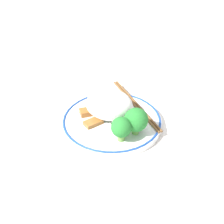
{
  "coord_description": "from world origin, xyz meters",
  "views": [
    {
      "loc": [
        0.17,
        -0.51,
        0.42
      ],
      "look_at": [
        0.0,
        0.0,
        0.03
      ],
      "focal_mm": 50.0,
      "sensor_mm": 36.0,
      "label": 1
    }
  ],
  "objects_px": {
    "plate": "(112,121)",
    "broccoli_back_center": "(136,120)",
    "chopsticks": "(136,104)",
    "broccoli_back_left": "(121,128)"
  },
  "relations": [
    {
      "from": "plate",
      "to": "broccoli_back_left",
      "type": "xyz_separation_m",
      "value": [
        0.04,
        -0.06,
        0.04
      ]
    },
    {
      "from": "plate",
      "to": "chopsticks",
      "type": "xyz_separation_m",
      "value": [
        0.03,
        0.07,
        0.01
      ]
    },
    {
      "from": "chopsticks",
      "to": "broccoli_back_center",
      "type": "bearing_deg",
      "value": -75.24
    },
    {
      "from": "plate",
      "to": "broccoli_back_center",
      "type": "bearing_deg",
      "value": -25.48
    },
    {
      "from": "broccoli_back_center",
      "to": "chopsticks",
      "type": "distance_m",
      "value": 0.11
    },
    {
      "from": "plate",
      "to": "broccoli_back_center",
      "type": "xyz_separation_m",
      "value": [
        0.06,
        -0.03,
        0.04
      ]
    },
    {
      "from": "broccoli_back_center",
      "to": "chopsticks",
      "type": "bearing_deg",
      "value": 104.76
    },
    {
      "from": "plate",
      "to": "broccoli_back_center",
      "type": "height_order",
      "value": "broccoli_back_center"
    },
    {
      "from": "plate",
      "to": "chopsticks",
      "type": "height_order",
      "value": "chopsticks"
    },
    {
      "from": "broccoli_back_center",
      "to": "plate",
      "type": "bearing_deg",
      "value": 154.52
    }
  ]
}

